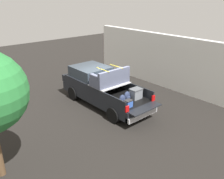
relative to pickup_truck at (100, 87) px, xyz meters
name	(u,v)px	position (x,y,z in m)	size (l,w,h in m)	color
ground_plane	(105,105)	(-0.37, 0.00, -0.97)	(40.00, 40.00, 0.00)	black
pickup_truck	(100,87)	(0.00, 0.00, 0.00)	(6.05, 2.06, 2.23)	black
building_facade	(159,59)	(-0.09, -4.81, 0.71)	(10.92, 0.36, 3.38)	white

